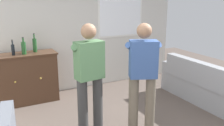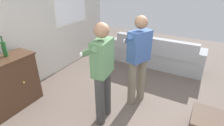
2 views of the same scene
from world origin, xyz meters
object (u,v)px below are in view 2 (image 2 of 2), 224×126
at_px(bottle_liquor_amber, 4,49).
at_px(person_standing_right, 138,57).
at_px(sideboard_cabinet, 4,87).
at_px(person_standing_left, 102,70).
at_px(couch, 155,55).

relative_size(bottle_liquor_amber, person_standing_right, 0.22).
height_order(sideboard_cabinet, person_standing_left, person_standing_left).
xyz_separation_m(sideboard_cabinet, person_standing_left, (0.67, -1.64, 0.44)).
distance_m(couch, bottle_liquor_amber, 3.50).
relative_size(sideboard_cabinet, person_standing_left, 0.71).
bearing_deg(bottle_liquor_amber, sideboard_cabinet, -165.03).
relative_size(couch, person_standing_left, 1.46).
relative_size(sideboard_cabinet, person_standing_right, 0.71).
bearing_deg(person_standing_left, sideboard_cabinet, 112.27).
xyz_separation_m(couch, sideboard_cabinet, (-3.07, 1.82, 0.17)).
bearing_deg(person_standing_right, person_standing_left, 157.18).
distance_m(person_standing_left, person_standing_right, 0.79).
distance_m(couch, person_standing_right, 1.78).
xyz_separation_m(bottle_liquor_amber, person_standing_right, (1.18, -2.00, -0.19)).
relative_size(person_standing_left, person_standing_right, 1.00).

